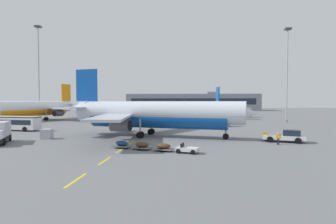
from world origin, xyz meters
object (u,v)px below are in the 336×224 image
object	(u,v)px
uld_cargo_container	(47,134)
baggage_train	(153,146)
apron_shuttle_bus	(13,122)
ground_crew_worker	(278,138)
apron_light_mast_far	(287,65)
pushback_tug	(285,136)
airliner_foreground	(153,114)
airliner_far_center	(210,108)
catering_truck	(216,120)
apron_light_mast_near	(39,63)
airliner_mid_left	(36,108)

from	to	relation	value
uld_cargo_container	baggage_train	bearing A→B (deg)	-25.84
apron_shuttle_bus	ground_crew_worker	size ratio (longest dim) A/B	7.09
ground_crew_worker	apron_light_mast_far	xyz separation A→B (m)	(15.53, 44.14, 15.97)
pushback_tug	apron_shuttle_bus	distance (m)	53.23
airliner_foreground	pushback_tug	world-z (taller)	airliner_foreground
baggage_train	airliner_far_center	bearing A→B (deg)	80.98
apron_shuttle_bus	baggage_train	distance (m)	38.87
airliner_foreground	baggage_train	xyz separation A→B (m)	(1.86, -13.58, -3.42)
catering_truck	apron_light_mast_near	size ratio (longest dim) A/B	0.24
baggage_train	ground_crew_worker	distance (m)	18.24
airliner_far_center	baggage_train	distance (m)	74.07
pushback_tug	apron_shuttle_bus	size ratio (longest dim) A/B	0.53
catering_truck	ground_crew_worker	xyz separation A→B (m)	(6.38, -28.37, -0.65)
baggage_train	uld_cargo_container	world-z (taller)	uld_cargo_container
uld_cargo_container	pushback_tug	bearing A→B (deg)	-0.25
pushback_tug	airliner_far_center	distance (m)	64.53
catering_truck	apron_light_mast_far	distance (m)	31.04
baggage_train	apron_light_mast_near	distance (m)	69.78
catering_truck	airliner_foreground	bearing A→B (deg)	-121.08
pushback_tug	ground_crew_worker	xyz separation A→B (m)	(-1.92, -2.88, 0.09)
catering_truck	ground_crew_worker	bearing A→B (deg)	-77.32
airliner_mid_left	apron_shuttle_bus	bearing A→B (deg)	-67.51
apron_shuttle_bus	airliner_mid_left	bearing A→B (deg)	112.49
pushback_tug	airliner_far_center	size ratio (longest dim) A/B	0.21
airliner_mid_left	apron_shuttle_bus	xyz separation A→B (m)	(11.85, -28.63, -2.24)
apron_light_mast_near	ground_crew_worker	bearing A→B (deg)	-35.95
airliner_far_center	catering_truck	bearing A→B (deg)	-91.23
airliner_foreground	ground_crew_worker	world-z (taller)	airliner_foreground
apron_shuttle_bus	apron_light_mast_far	size ratio (longest dim) A/B	0.45
apron_shuttle_bus	apron_light_mast_far	xyz separation A→B (m)	(65.53, 29.53, 15.21)
airliner_mid_left	uld_cargo_container	size ratio (longest dim) A/B	19.61
apron_shuttle_bus	apron_light_mast_far	distance (m)	73.46
apron_shuttle_bus	apron_light_mast_near	xyz separation A→B (m)	(-11.54, 30.03, 16.64)
catering_truck	apron_light_mast_near	world-z (taller)	apron_light_mast_near
uld_cargo_container	airliner_mid_left	bearing A→B (deg)	122.56
apron_shuttle_bus	apron_light_mast_near	bearing A→B (deg)	111.03
apron_shuttle_bus	apron_light_mast_near	world-z (taller)	apron_light_mast_near
ground_crew_worker	apron_light_mast_near	size ratio (longest dim) A/B	0.06
apron_shuttle_bus	ground_crew_worker	xyz separation A→B (m)	(49.99, -14.61, -0.76)
pushback_tug	catering_truck	xyz separation A→B (m)	(-8.30, 25.48, 0.74)
airliner_far_center	apron_light_mast_near	world-z (taller)	apron_light_mast_near
airliner_mid_left	apron_light_mast_far	size ratio (longest dim) A/B	1.25
apron_shuttle_bus	catering_truck	world-z (taller)	catering_truck
airliner_foreground	airliner_mid_left	size ratio (longest dim) A/B	1.00
pushback_tug	catering_truck	distance (m)	26.81
catering_truck	apron_light_mast_near	distance (m)	59.89
airliner_foreground	catering_truck	size ratio (longest dim) A/B	4.81
pushback_tug	ground_crew_worker	bearing A→B (deg)	-123.65
baggage_train	airliner_mid_left	bearing A→B (deg)	132.13
ground_crew_worker	apron_light_mast_near	world-z (taller)	apron_light_mast_near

